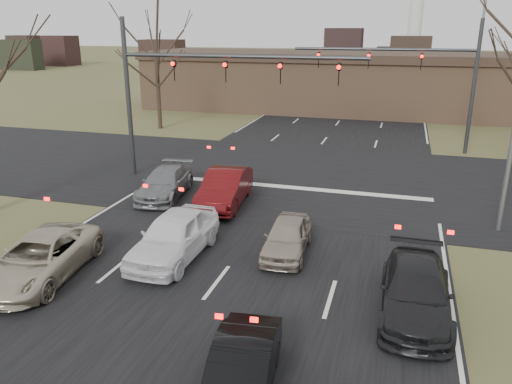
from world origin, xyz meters
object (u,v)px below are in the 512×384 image
car_red_ahead (225,188)px  car_silver_ahead (287,237)px  streetlight_right_far (475,58)px  car_white_sedan (174,236)px  mast_arm_near (186,79)px  car_black_hatch (241,371)px  car_charcoal_sedan (416,291)px  building (371,82)px  car_grey_ahead (165,183)px  car_silver_suv (40,258)px  mast_arm_far (426,70)px

car_red_ahead → car_silver_ahead: car_red_ahead is taller
streetlight_right_far → car_white_sedan: (-11.34, -22.69, -4.80)m
car_white_sedan → mast_arm_near: bearing=110.8°
mast_arm_near → car_black_hatch: 16.92m
mast_arm_near → streetlight_right_far: 20.20m
car_white_sedan → car_charcoal_sedan: (7.83, -1.37, -0.12)m
building → car_grey_ahead: building is taller
car_white_sedan → car_charcoal_sedan: bearing=-9.5°
car_silver_suv → car_grey_ahead: car_silver_suv is taller
car_silver_suv → car_grey_ahead: bearing=81.4°
mast_arm_near → car_white_sedan: 10.21m
building → mast_arm_near: bearing=-106.1°
car_white_sedan → car_charcoal_sedan: car_white_sedan is taller
mast_arm_far → car_red_ahead: 16.18m
car_red_ahead → car_silver_ahead: size_ratio=1.30×
car_charcoal_sedan → streetlight_right_far: bearing=81.3°
mast_arm_near → car_silver_ahead: (6.81, -7.30, -4.46)m
mast_arm_near → car_silver_ahead: size_ratio=3.36×
car_silver_ahead → mast_arm_far: bearing=71.7°
building → car_white_sedan: 33.98m
mast_arm_near → car_silver_suv: 12.05m
car_grey_ahead → streetlight_right_far: bearing=41.5°
car_charcoal_sedan → car_grey_ahead: car_charcoal_sedan is taller
car_white_sedan → car_red_ahead: bearing=92.1°
car_charcoal_sedan → car_red_ahead: size_ratio=0.98×
car_silver_ahead → car_red_ahead: bearing=128.9°
building → mast_arm_far: (4.18, -15.00, 2.35)m
car_red_ahead → car_white_sedan: bearing=-94.0°
car_charcoal_sedan → building: bearing=95.8°
car_silver_suv → car_charcoal_sedan: (11.22, 1.15, -0.01)m
mast_arm_near → car_black_hatch: mast_arm_near is taller
building → car_red_ahead: 28.56m
car_grey_ahead → car_silver_ahead: car_grey_ahead is taller
mast_arm_near → car_grey_ahead: bearing=-89.8°
mast_arm_far → car_charcoal_sedan: mast_arm_far is taller
mast_arm_far → streetlight_right_far: size_ratio=1.11×
mast_arm_near → mast_arm_far: same height
car_charcoal_sedan → car_grey_ahead: size_ratio=1.03×
car_white_sedan → car_grey_ahead: car_white_sedan is taller
mast_arm_far → car_black_hatch: mast_arm_far is taller
mast_arm_near → car_red_ahead: bearing=-46.2°
mast_arm_near → car_charcoal_sedan: 15.58m
car_black_hatch → car_silver_ahead: bearing=88.8°
mast_arm_near → car_red_ahead: (3.06, -3.19, -4.30)m
streetlight_right_far → car_charcoal_sedan: (-3.51, -24.06, -4.92)m
car_grey_ahead → building: bearing=67.7°
car_black_hatch → car_grey_ahead: (-7.48, 11.61, 0.04)m
car_red_ahead → mast_arm_near: bearing=128.2°
building → car_silver_suv: (-7.41, -36.21, -1.99)m
car_grey_ahead → car_red_ahead: car_red_ahead is taller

